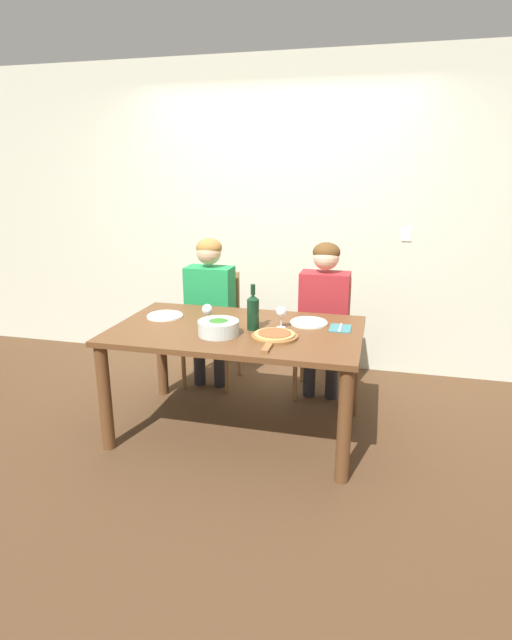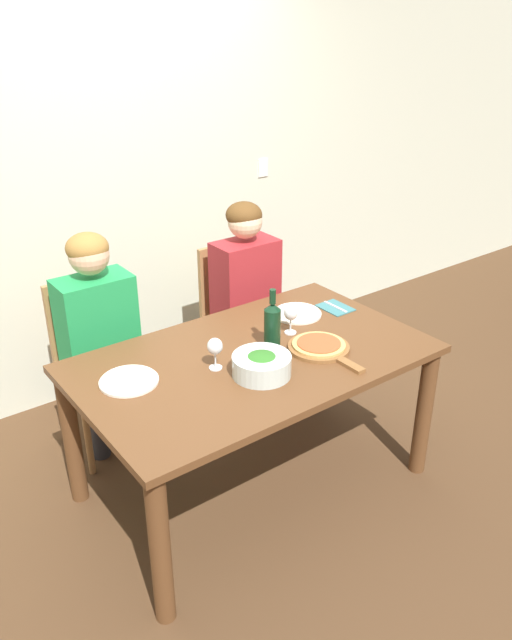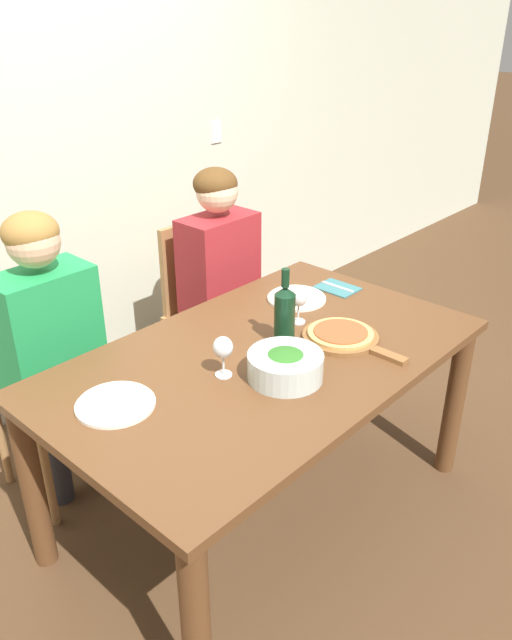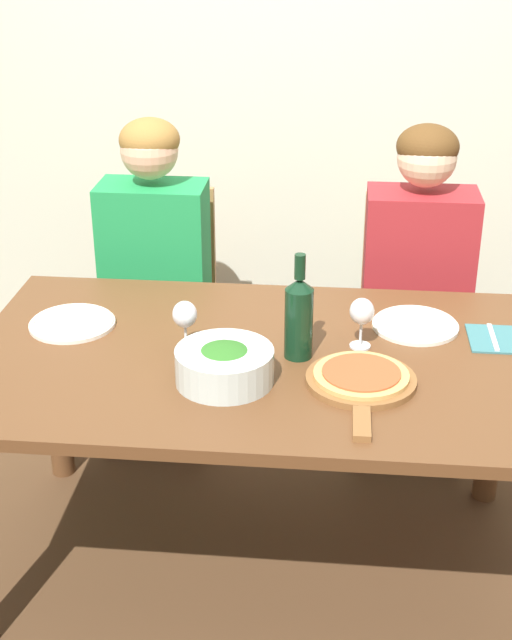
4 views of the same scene
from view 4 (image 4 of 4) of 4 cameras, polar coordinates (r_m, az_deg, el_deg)
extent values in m
plane|color=#4C331E|center=(2.94, 0.14, -15.35)|extent=(40.00, 40.00, 0.00)
cube|color=beige|center=(3.66, 2.32, 16.49)|extent=(10.00, 0.05, 2.70)
cube|color=brown|center=(2.52, 0.16, -2.56)|extent=(1.65, 0.99, 0.04)
cylinder|color=brown|center=(3.23, -12.76, -4.17)|extent=(0.08, 0.08, 0.72)
cylinder|color=brown|center=(3.13, 15.07, -5.48)|extent=(0.08, 0.08, 0.72)
cube|color=#9E7042|center=(3.39, -6.18, -0.34)|extent=(0.42, 0.42, 0.04)
cube|color=#9E7042|center=(3.46, -5.75, 4.80)|extent=(0.38, 0.03, 0.47)
cylinder|color=#9E7042|center=(3.38, -9.80, -5.22)|extent=(0.04, 0.04, 0.44)
cylinder|color=#9E7042|center=(3.30, -3.38, -5.62)|extent=(0.04, 0.04, 0.44)
cylinder|color=#9E7042|center=(3.70, -8.33, -2.23)|extent=(0.04, 0.04, 0.44)
cylinder|color=#9E7042|center=(3.63, -2.49, -2.53)|extent=(0.04, 0.04, 0.44)
cube|color=#9E7042|center=(3.33, 9.92, -1.03)|extent=(0.42, 0.42, 0.04)
cube|color=#9E7042|center=(3.41, 10.04, 4.21)|extent=(0.38, 0.03, 0.47)
cylinder|color=#9E7042|center=(3.27, 6.47, -6.09)|extent=(0.04, 0.04, 0.44)
cylinder|color=#9E7042|center=(3.30, 13.11, -6.30)|extent=(0.04, 0.04, 0.44)
cylinder|color=#9E7042|center=(3.60, 6.44, -2.92)|extent=(0.04, 0.04, 0.44)
cylinder|color=#9E7042|center=(3.63, 12.45, -3.15)|extent=(0.04, 0.04, 0.44)
cylinder|color=#28282D|center=(3.44, -7.75, -4.14)|extent=(0.10, 0.10, 0.47)
cylinder|color=#28282D|center=(3.40, -4.78, -4.31)|extent=(0.10, 0.10, 0.47)
cube|color=#1E8C47|center=(3.25, -6.49, 4.07)|extent=(0.38, 0.22, 0.54)
cylinder|color=#1E8C47|center=(3.14, -10.82, 0.00)|extent=(0.07, 0.31, 0.14)
cylinder|color=#1E8C47|center=(3.06, -3.59, -0.31)|extent=(0.07, 0.31, 0.14)
sphere|color=#DBAD89|center=(3.13, -6.84, 10.72)|extent=(0.20, 0.20, 0.20)
ellipsoid|color=olive|center=(3.13, -6.84, 11.39)|extent=(0.21, 0.21, 0.15)
cylinder|color=#28282D|center=(3.36, 8.19, -4.91)|extent=(0.10, 0.10, 0.47)
cylinder|color=#28282D|center=(3.38, 11.25, -5.01)|extent=(0.10, 0.10, 0.47)
cube|color=maroon|center=(3.20, 10.32, 3.43)|extent=(0.38, 0.22, 0.54)
cylinder|color=maroon|center=(3.02, 6.64, -0.75)|extent=(0.07, 0.31, 0.14)
cylinder|color=maroon|center=(3.06, 14.14, -1.05)|extent=(0.07, 0.31, 0.14)
sphere|color=beige|center=(3.08, 10.89, 10.17)|extent=(0.20, 0.20, 0.20)
ellipsoid|color=#563819|center=(3.08, 10.93, 10.85)|extent=(0.21, 0.21, 0.15)
cylinder|color=black|center=(2.46, 2.75, -0.23)|extent=(0.08, 0.08, 0.20)
cone|color=black|center=(2.41, 2.80, 2.29)|extent=(0.08, 0.08, 0.03)
cylinder|color=black|center=(2.39, 2.83, 3.41)|extent=(0.03, 0.03, 0.07)
cylinder|color=silver|center=(2.35, -2.03, -2.95)|extent=(0.26, 0.26, 0.09)
ellipsoid|color=#2D6B23|center=(2.35, -2.03, -2.85)|extent=(0.22, 0.22, 0.10)
cylinder|color=silver|center=(2.73, -11.67, -0.24)|extent=(0.26, 0.26, 0.01)
torus|color=silver|center=(2.73, -11.68, -0.13)|extent=(0.25, 0.25, 0.02)
cylinder|color=silver|center=(2.70, 10.16, -0.36)|extent=(0.26, 0.26, 0.01)
torus|color=silver|center=(2.70, 10.17, -0.25)|extent=(0.25, 0.25, 0.02)
cylinder|color=brown|center=(2.38, 6.73, -3.83)|extent=(0.29, 0.29, 0.02)
cube|color=brown|center=(2.19, 6.78, -6.61)|extent=(0.04, 0.14, 0.02)
cylinder|color=tan|center=(2.37, 6.75, -3.52)|extent=(0.25, 0.25, 0.01)
cylinder|color=#AD4C28|center=(2.37, 6.76, -3.35)|extent=(0.21, 0.21, 0.01)
cylinder|color=silver|center=(2.54, -4.50, -1.87)|extent=(0.06, 0.06, 0.01)
cylinder|color=silver|center=(2.52, -4.53, -1.05)|extent=(0.01, 0.01, 0.07)
ellipsoid|color=silver|center=(2.49, -4.58, 0.37)|extent=(0.07, 0.07, 0.08)
ellipsoid|color=maroon|center=(2.50, -4.57, 0.11)|extent=(0.06, 0.06, 0.03)
cylinder|color=silver|center=(2.57, 6.67, -1.66)|extent=(0.06, 0.06, 0.01)
cylinder|color=silver|center=(2.55, 6.72, -0.85)|extent=(0.01, 0.01, 0.07)
ellipsoid|color=silver|center=(2.52, 6.80, 0.56)|extent=(0.07, 0.07, 0.08)
ellipsoid|color=maroon|center=(2.52, 6.78, 0.31)|extent=(0.06, 0.06, 0.03)
cube|color=#387075|center=(2.68, 14.91, -1.18)|extent=(0.14, 0.18, 0.01)
cube|color=silver|center=(2.68, 14.92, -1.06)|extent=(0.01, 0.17, 0.01)
camera|label=1|loc=(1.09, 140.56, -29.17)|focal=28.00mm
camera|label=2|loc=(1.75, -83.63, 12.11)|focal=35.00mm
camera|label=3|loc=(1.92, -59.46, 12.99)|focal=35.00mm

